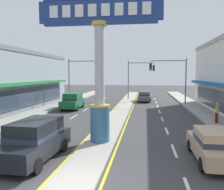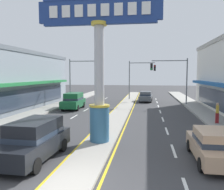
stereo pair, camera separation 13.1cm
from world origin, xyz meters
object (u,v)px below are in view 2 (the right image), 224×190
traffic_light_left_side (82,73)px  suv_near_right_lane (34,139)px  traffic_light_right_side (173,73)px  traffic_light_median_far (139,74)px  sedan_far_right_lane (146,96)px  sedan_mid_left_lane (214,145)px  district_sign (99,66)px  suv_near_left_lane (74,101)px  pedestrian_near_kerb (217,112)px

traffic_light_left_side → suv_near_right_lane: bearing=-80.2°
traffic_light_right_side → traffic_light_median_far: size_ratio=1.00×
traffic_light_median_far → sedan_far_right_lane: traffic_light_median_far is taller
traffic_light_median_far → sedan_mid_left_lane: size_ratio=1.44×
traffic_light_left_side → traffic_light_right_side: bearing=3.0°
traffic_light_left_side → sedan_far_right_lane: traffic_light_left_side is taller
traffic_light_right_side → district_sign: bearing=-108.5°
suv_near_left_lane → sedan_mid_left_lane: (11.71, -15.03, -0.20)m
suv_near_right_lane → district_sign: bearing=49.9°
district_sign → traffic_light_right_side: bearing=71.5°
traffic_light_left_side → pedestrian_near_kerb: (14.46, -11.58, -3.14)m
suv_near_right_lane → suv_near_left_lane: (-3.31, 16.00, 0.00)m
traffic_light_right_side → suv_near_right_lane: traffic_light_right_side is taller
traffic_light_right_side → sedan_far_right_lane: traffic_light_right_side is taller
suv_near_left_lane → sedan_mid_left_lane: bearing=-52.1°
suv_near_right_lane → suv_near_left_lane: size_ratio=1.00×
suv_near_right_lane → sedan_far_right_lane: suv_near_right_lane is taller
traffic_light_median_far → suv_near_left_lane: traffic_light_median_far is taller
sedan_mid_left_lane → traffic_light_left_side: bearing=121.2°
traffic_light_left_side → suv_near_left_lane: 5.79m
traffic_light_left_side → traffic_light_right_side: (12.28, 0.64, 0.00)m
traffic_light_median_far → suv_near_left_lane: 13.34m
traffic_light_left_side → suv_near_left_lane: bearing=-86.6°
district_sign → traffic_light_left_side: size_ratio=1.34×
sedan_far_right_lane → traffic_light_left_side: bearing=-155.3°
suv_near_right_lane → suv_near_left_lane: same height
traffic_light_median_far → sedan_far_right_lane: bearing=-59.7°
traffic_light_median_far → traffic_light_right_side: bearing=-48.3°
pedestrian_near_kerb → traffic_light_median_far: bearing=111.5°
suv_near_right_lane → traffic_light_left_side: bearing=99.8°
district_sign → sedan_far_right_lane: bearing=83.3°
district_sign → traffic_light_left_side: 18.78m
traffic_light_left_side → suv_near_left_lane: size_ratio=1.33×
suv_near_right_lane → sedan_far_right_lane: bearing=78.4°
traffic_light_median_far → sedan_mid_left_lane: bearing=-80.2°
district_sign → suv_near_left_lane: 14.68m
pedestrian_near_kerb → traffic_light_left_side: bearing=141.3°
sedan_far_right_lane → sedan_mid_left_lane: size_ratio=1.02×
traffic_light_right_side → sedan_far_right_lane: size_ratio=1.41×
traffic_light_right_side → traffic_light_median_far: 7.11m
suv_near_right_lane → sedan_mid_left_lane: size_ratio=1.08×
pedestrian_near_kerb → traffic_light_right_side: bearing=100.1°
traffic_light_right_side → sedan_far_right_lane: 6.00m
sedan_far_right_lane → sedan_mid_left_lane: 24.02m
traffic_light_left_side → pedestrian_near_kerb: traffic_light_left_side is taller
district_sign → sedan_mid_left_lane: (5.85, -2.06, -3.77)m
sedan_mid_left_lane → pedestrian_near_kerb: (2.47, 8.22, 0.32)m
suv_near_right_lane → pedestrian_near_kerb: (10.88, 9.19, 0.13)m
district_sign → pedestrian_near_kerb: 10.92m
traffic_light_left_side → traffic_light_median_far: size_ratio=1.00×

